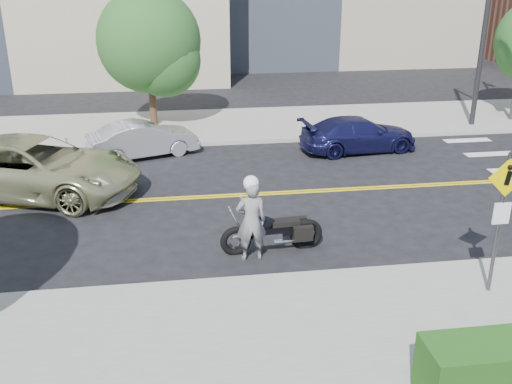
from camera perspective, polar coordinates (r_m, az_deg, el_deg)
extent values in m
plane|color=black|center=(17.73, -0.71, -0.25)|extent=(120.00, 120.00, 0.00)
cube|color=#9E9B91|center=(11.18, 4.43, -14.31)|extent=(60.00, 5.00, 0.15)
cube|color=#9E9B91|center=(24.78, -2.97, 6.37)|extent=(60.00, 5.00, 0.15)
cylinder|color=black|center=(25.54, 20.85, 13.67)|extent=(0.20, 0.20, 7.00)
cylinder|color=#4C4C51|center=(12.83, 22.13, -2.87)|extent=(0.08, 0.08, 3.00)
cube|color=#F9D800|center=(12.45, 22.83, 1.27)|extent=(0.78, 0.03, 0.78)
cube|color=white|center=(12.71, 22.35, -1.89)|extent=(0.35, 0.03, 0.45)
imported|color=#B5B4B9|center=(13.67, -0.46, -2.76)|extent=(0.72, 0.48, 1.95)
sphere|color=white|center=(13.31, -0.47, 0.86)|extent=(0.35, 0.35, 0.35)
imported|color=tan|center=(18.59, -20.26, 2.21)|extent=(6.71, 4.68, 1.70)
imported|color=#BABBC2|center=(21.30, -10.70, 4.96)|extent=(4.00, 2.47, 1.24)
imported|color=#191A4C|center=(21.87, 9.73, 5.45)|extent=(4.41, 2.21, 1.23)
cylinder|color=#382619|center=(24.46, -9.97, 11.07)|extent=(0.29, 0.29, 4.48)
sphere|color=#22551B|center=(24.27, -10.17, 13.98)|extent=(4.03, 4.03, 4.03)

